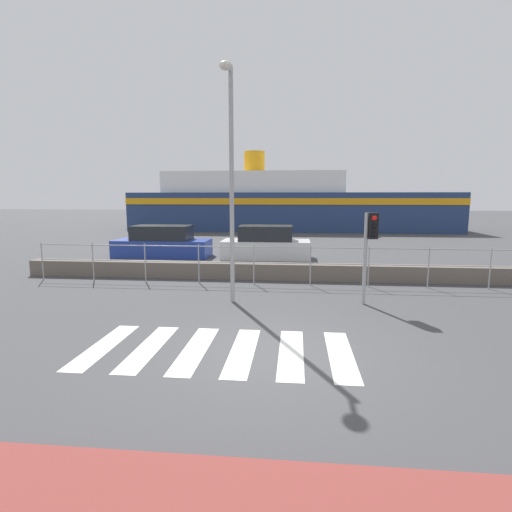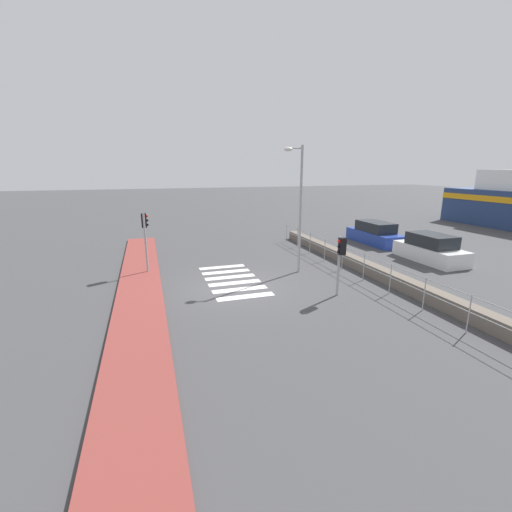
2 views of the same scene
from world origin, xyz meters
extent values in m
plane|color=#424244|center=(0.00, 0.00, 0.00)|extent=(160.00, 160.00, 0.00)
cube|color=silver|center=(-3.22, 0.00, 0.00)|extent=(0.45, 2.40, 0.01)
cube|color=silver|center=(-2.32, 0.00, 0.00)|extent=(0.45, 2.40, 0.01)
cube|color=silver|center=(-1.42, 0.00, 0.00)|extent=(0.45, 2.40, 0.01)
cube|color=silver|center=(-0.52, 0.00, 0.00)|extent=(0.45, 2.40, 0.01)
cube|color=silver|center=(0.38, 0.00, 0.00)|extent=(0.45, 2.40, 0.01)
cube|color=silver|center=(1.28, 0.00, 0.00)|extent=(0.45, 2.40, 0.01)
cube|color=#6B6056|center=(0.00, 6.65, 0.28)|extent=(18.39, 0.55, 0.55)
cylinder|color=#9EA0A3|center=(0.00, 5.77, 1.23)|extent=(16.55, 0.03, 0.03)
cylinder|color=#9EA0A3|center=(0.00, 5.77, 0.71)|extent=(16.55, 0.03, 0.03)
cylinder|color=#9EA0A3|center=(-8.28, 5.77, 0.65)|extent=(0.04, 0.04, 1.30)
cylinder|color=#9EA0A3|center=(-6.44, 5.77, 0.65)|extent=(0.04, 0.04, 1.30)
cylinder|color=#9EA0A3|center=(-4.60, 5.77, 0.65)|extent=(0.04, 0.04, 1.30)
cylinder|color=#9EA0A3|center=(-2.76, 5.77, 0.65)|extent=(0.04, 0.04, 1.30)
cylinder|color=#9EA0A3|center=(-0.92, 5.77, 0.65)|extent=(0.04, 0.04, 1.30)
cylinder|color=#9EA0A3|center=(0.92, 5.77, 0.65)|extent=(0.04, 0.04, 1.30)
cylinder|color=#9EA0A3|center=(2.76, 5.77, 0.65)|extent=(0.04, 0.04, 1.30)
cylinder|color=#9EA0A3|center=(4.60, 5.77, 0.65)|extent=(0.04, 0.04, 1.30)
cylinder|color=#9EA0A3|center=(6.44, 5.77, 0.65)|extent=(0.04, 0.04, 1.30)
cylinder|color=#9EA0A3|center=(2.26, 3.61, 1.22)|extent=(0.10, 0.10, 2.44)
cube|color=black|center=(2.43, 3.61, 2.10)|extent=(0.24, 0.24, 0.68)
sphere|color=red|center=(2.43, 3.47, 2.31)|extent=(0.13, 0.13, 0.13)
sphere|color=black|center=(2.43, 3.47, 2.10)|extent=(0.13, 0.13, 0.13)
sphere|color=black|center=(2.43, 3.47, 1.89)|extent=(0.13, 0.13, 0.13)
cylinder|color=#9EA0A3|center=(-1.26, 3.50, 3.05)|extent=(0.12, 0.12, 6.10)
cylinder|color=#9EA0A3|center=(-1.26, 3.15, 5.95)|extent=(0.07, 0.71, 0.07)
ellipsoid|color=silver|center=(-1.26, 2.80, 5.90)|extent=(0.32, 0.42, 0.19)
cube|color=navy|center=(0.00, 28.39, 1.60)|extent=(27.11, 6.99, 3.19)
cube|color=white|center=(-3.25, 28.39, 4.07)|extent=(15.18, 5.59, 1.76)
cube|color=orange|center=(0.00, 24.88, 2.49)|extent=(27.11, 0.08, 0.51)
cylinder|color=orange|center=(-3.25, 28.39, 5.85)|extent=(1.80, 1.80, 1.80)
cube|color=#233D9E|center=(-5.91, 11.40, 0.41)|extent=(4.50, 1.73, 0.82)
cube|color=#1E2328|center=(-5.91, 11.40, 1.16)|extent=(2.70, 1.53, 0.67)
cube|color=silver|center=(-0.94, 11.40, 0.42)|extent=(4.06, 1.76, 0.84)
cube|color=#1E2328|center=(-0.94, 11.40, 1.18)|extent=(2.43, 1.55, 0.69)
camera|label=1|loc=(0.43, -7.02, 2.85)|focal=28.00mm
camera|label=2|loc=(13.83, -3.55, 5.04)|focal=24.00mm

